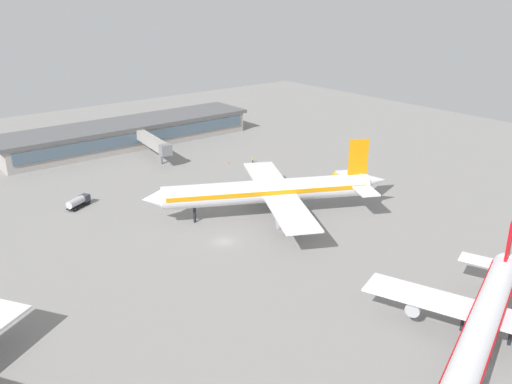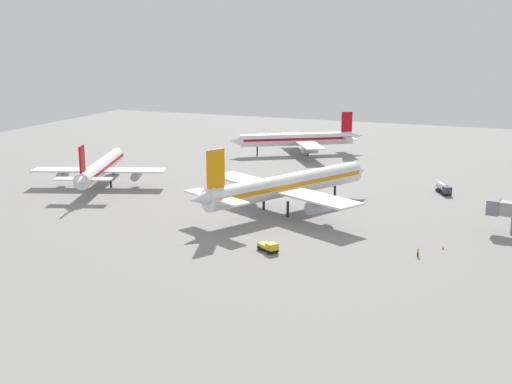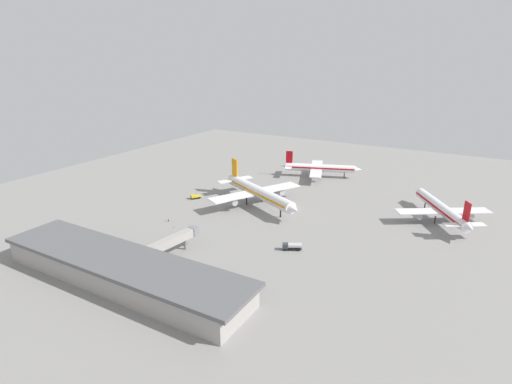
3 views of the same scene
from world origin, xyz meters
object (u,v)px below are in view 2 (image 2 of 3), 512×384
at_px(safety_cone_near_gate, 443,248).
at_px(ground_crew_worker, 418,252).
at_px(airplane_distant, 100,167).
at_px(airplane_at_gate, 286,185).
at_px(airplane_taxiing, 298,139).
at_px(pushback_tractor, 269,247).
at_px(fuel_truck, 444,188).

bearing_deg(safety_cone_near_gate, ground_crew_worker, 148.09).
bearing_deg(airplane_distant, ground_crew_worker, -127.62).
distance_m(airplane_at_gate, ground_crew_worker, 39.97).
height_order(airplane_at_gate, airplane_taxiing, airplane_at_gate).
distance_m(airplane_distant, pushback_tractor, 71.02).
relative_size(fuel_truck, pushback_tractor, 1.37).
distance_m(airplane_taxiing, pushback_tractor, 103.64).
distance_m(airplane_at_gate, fuel_truck, 44.45).
distance_m(ground_crew_worker, safety_cone_near_gate, 7.14).
relative_size(fuel_truck, safety_cone_near_gate, 10.74).
bearing_deg(airplane_distant, safety_cone_near_gate, -123.41).
bearing_deg(ground_crew_worker, safety_cone_near_gate, -148.59).
xyz_separation_m(airplane_at_gate, fuel_truck, (31.00, -31.52, -4.63)).
relative_size(airplane_at_gate, airplane_taxiing, 1.25).
xyz_separation_m(fuel_truck, ground_crew_worker, (-52.53, -1.76, -0.54)).
xyz_separation_m(airplane_at_gate, ground_crew_worker, (-21.52, -33.28, -5.17)).
bearing_deg(fuel_truck, safety_cone_near_gate, -21.70).
bearing_deg(airplane_distant, airplane_at_gate, -116.78).
distance_m(airplane_at_gate, pushback_tractor, 30.25).
height_order(fuel_truck, safety_cone_near_gate, fuel_truck).
bearing_deg(fuel_truck, airplane_at_gate, -73.95).
relative_size(fuel_truck, ground_crew_worker, 3.86).
bearing_deg(airplane_at_gate, safety_cone_near_gate, -85.42).
distance_m(airplane_at_gate, safety_cone_near_gate, 40.55).
xyz_separation_m(airplane_distant, ground_crew_worker, (-28.19, -87.62, -4.02)).
xyz_separation_m(airplane_at_gate, pushback_tractor, (-29.01, -6.95, -5.05)).
bearing_deg(safety_cone_near_gate, pushback_tractor, 114.21).
relative_size(airplane_distant, safety_cone_near_gate, 70.81).
bearing_deg(airplane_taxiing, pushback_tractor, 73.19).
xyz_separation_m(pushback_tractor, safety_cone_near_gate, (13.53, -30.10, -0.67)).
height_order(airplane_taxiing, safety_cone_near_gate, airplane_taxiing).
bearing_deg(safety_cone_near_gate, airplane_taxiing, 33.67).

